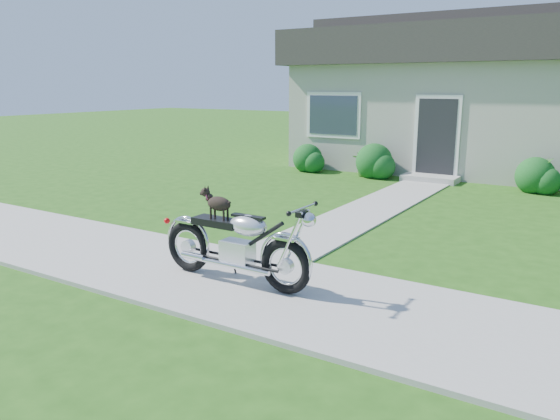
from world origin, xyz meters
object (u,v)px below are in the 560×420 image
(house, at_px, (521,95))
(potted_plant_right, at_px, (544,175))
(potted_plant_left, at_px, (365,161))
(motorcycle_with_dog, at_px, (237,243))

(house, distance_m, potted_plant_right, 4.03)
(house, height_order, potted_plant_right, house)
(potted_plant_left, xyz_separation_m, potted_plant_right, (4.44, 0.00, -0.01))
(house, xyz_separation_m, potted_plant_left, (-3.28, -3.44, -1.74))
(potted_plant_left, bearing_deg, house, 46.40)
(potted_plant_left, bearing_deg, potted_plant_right, 0.00)
(potted_plant_left, bearing_deg, motorcycle_with_dog, -76.88)
(house, distance_m, potted_plant_left, 5.07)
(house, xyz_separation_m, motorcycle_with_dog, (-1.27, -12.07, -1.61))
(potted_plant_right, height_order, motorcycle_with_dog, motorcycle_with_dog)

